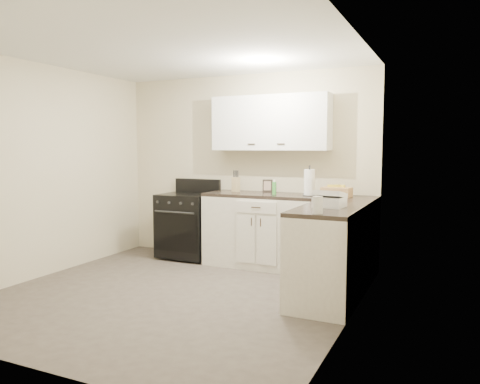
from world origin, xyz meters
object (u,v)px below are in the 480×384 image
at_px(countertop_grill, 330,202).
at_px(knife_block, 236,184).
at_px(stove, 187,225).
at_px(wicker_basket, 337,192).
at_px(paper_towel, 309,183).

bearing_deg(countertop_grill, knife_block, 149.98).
bearing_deg(stove, countertop_grill, -23.72).
relative_size(wicker_basket, countertop_grill, 1.23).
xyz_separation_m(paper_towel, wicker_basket, (0.33, 0.03, -0.10)).
bearing_deg(paper_towel, wicker_basket, 5.23).
bearing_deg(countertop_grill, stove, 161.69).
bearing_deg(stove, knife_block, 9.72).
xyz_separation_m(stove, wicker_basket, (2.06, 0.03, 0.54)).
height_order(knife_block, countertop_grill, knife_block).
height_order(stove, paper_towel, paper_towel).
bearing_deg(knife_block, paper_towel, 7.34).
distance_m(stove, wicker_basket, 2.13).
relative_size(paper_towel, countertop_grill, 1.16).
height_order(knife_block, wicker_basket, knife_block).
xyz_separation_m(knife_block, wicker_basket, (1.37, -0.08, -0.04)).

